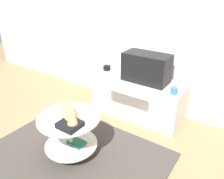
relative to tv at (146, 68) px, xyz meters
name	(u,v)px	position (x,y,z in m)	size (l,w,h in m)	color
ground_plane	(73,158)	(-0.25, -1.30, -0.80)	(12.00, 12.00, 0.00)	#93704C
wall_back	(144,26)	(-0.25, 0.36, 0.50)	(8.00, 0.05, 2.60)	silver
rug	(73,158)	(-0.25, -1.30, -0.79)	(2.06, 1.57, 0.02)	#3D3833
tv_stand	(138,97)	(-0.10, 0.00, -0.50)	(1.37, 0.55, 0.60)	beige
tv	(146,68)	(0.00, 0.00, 0.00)	(0.65, 0.33, 0.41)	black
speaker	(107,68)	(-0.71, 0.04, -0.16)	(0.08, 0.08, 0.08)	black
mug	(174,91)	(0.48, -0.16, -0.16)	(0.09, 0.09, 0.09)	teal
coffee_table	(70,131)	(-0.33, -1.23, -0.47)	(0.71, 0.71, 0.50)	#B2B2B7
dvd_box	(70,125)	(-0.18, -1.36, -0.26)	(0.23, 0.21, 0.06)	black
cat	(69,114)	(-0.31, -1.24, -0.22)	(0.51, 0.38, 0.13)	tan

